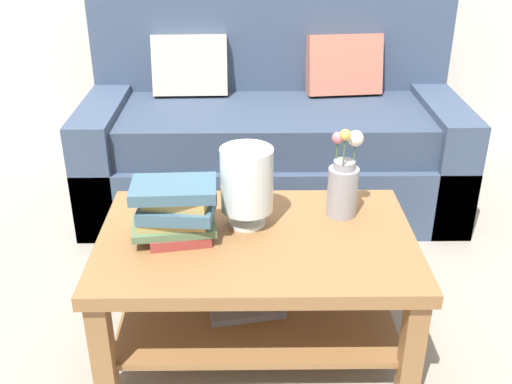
% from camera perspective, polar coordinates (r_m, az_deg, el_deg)
% --- Properties ---
extents(ground_plane, '(10.00, 10.00, 0.00)m').
position_cam_1_polar(ground_plane, '(2.73, -0.77, -8.64)').
color(ground_plane, gray).
extents(couch, '(1.96, 0.90, 1.06)m').
position_cam_1_polar(couch, '(3.34, 1.48, 5.27)').
color(couch, '#384760').
rests_on(couch, ground).
extents(coffee_table, '(1.13, 0.73, 0.47)m').
position_cam_1_polar(coffee_table, '(2.23, 0.02, -6.99)').
color(coffee_table, olive).
rests_on(coffee_table, ground).
extents(book_stack_main, '(0.31, 0.24, 0.21)m').
position_cam_1_polar(book_stack_main, '(2.13, -7.51, -1.71)').
color(book_stack_main, '#993833').
rests_on(book_stack_main, coffee_table).
extents(glass_hurricane_vase, '(0.19, 0.19, 0.30)m').
position_cam_1_polar(glass_hurricane_vase, '(2.16, -0.97, 1.01)').
color(glass_hurricane_vase, silver).
rests_on(glass_hurricane_vase, coffee_table).
extents(flower_pitcher, '(0.12, 0.11, 0.35)m').
position_cam_1_polar(flower_pitcher, '(2.27, 8.18, 0.77)').
color(flower_pitcher, gray).
rests_on(flower_pitcher, coffee_table).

